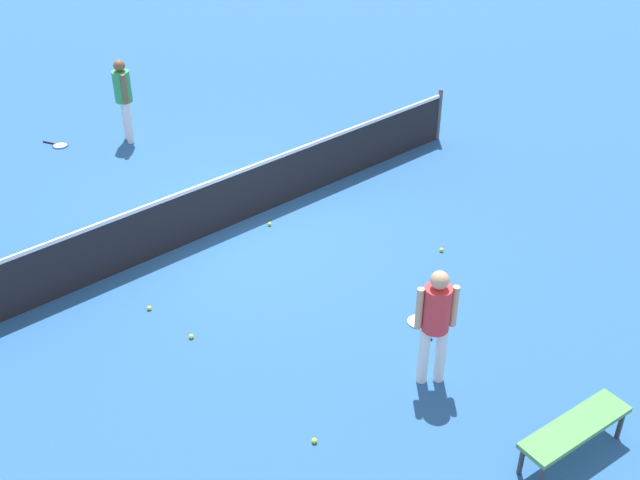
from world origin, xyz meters
name	(u,v)px	position (x,y,z in m)	size (l,w,h in m)	color
ground_plane	(237,223)	(0.00, 0.00, 0.00)	(40.00, 40.00, 0.00)	#265693
court_net	(235,197)	(0.00, 0.00, 0.50)	(10.09, 0.09, 1.07)	#4C4C51
player_near_side	(436,318)	(-0.35, -4.75, 1.01)	(0.48, 0.47, 1.70)	white
player_far_side	(123,94)	(0.21, 4.02, 1.01)	(0.41, 0.53, 1.70)	white
tennis_racket_near_player	(419,323)	(0.38, -3.87, 0.01)	(0.41, 0.60, 0.03)	white
tennis_racket_far_player	(59,145)	(-0.99, 4.72, 0.01)	(0.42, 0.60, 0.03)	blue
tennis_ball_by_net	(314,441)	(-2.17, -4.60, 0.03)	(0.07, 0.07, 0.07)	#C6E033
tennis_ball_midcourt	(269,224)	(0.37, -0.44, 0.03)	(0.07, 0.07, 0.07)	#C6E033
tennis_ball_baseline	(442,250)	(1.98, -2.85, 0.03)	(0.07, 0.07, 0.07)	#C6E033
tennis_ball_stray_left	(191,336)	(-2.23, -2.06, 0.03)	(0.07, 0.07, 0.07)	#C6E033
tennis_ball_stray_right	(149,308)	(-2.35, -1.13, 0.03)	(0.07, 0.07, 0.07)	#C6E033
courtside_bench	(575,429)	(-0.05, -6.66, 0.42)	(1.53, 0.54, 0.48)	#4C8C4C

